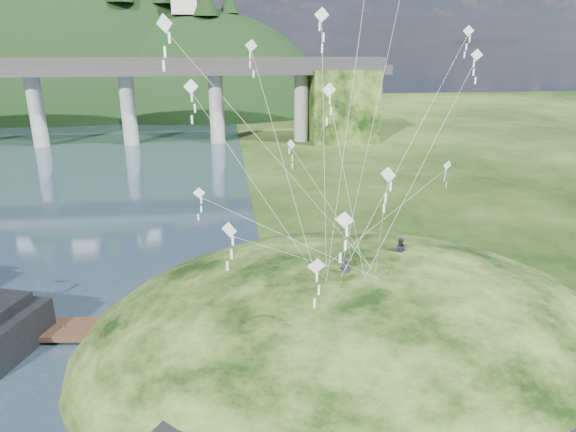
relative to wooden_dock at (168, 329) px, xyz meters
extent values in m
plane|color=black|center=(3.89, -4.06, -0.48)|extent=(320.00, 320.00, 0.00)
ellipsoid|color=black|center=(11.89, -2.06, -1.98)|extent=(36.00, 32.00, 13.00)
cylinder|color=#999790|center=(-28.11, 65.94, 6.02)|extent=(2.60, 2.60, 13.00)
cylinder|color=#999790|center=(-12.61, 65.94, 6.02)|extent=(2.60, 2.60, 13.00)
cylinder|color=#999790|center=(2.89, 65.94, 6.02)|extent=(2.60, 2.60, 13.00)
cylinder|color=#999790|center=(18.39, 65.94, 6.02)|extent=(2.60, 2.60, 13.00)
cube|color=black|center=(25.89, 65.94, 6.02)|extent=(12.00, 11.00, 13.00)
ellipsoid|color=black|center=(-36.11, 121.94, -6.48)|extent=(96.00, 68.00, 88.00)
ellipsoid|color=black|center=(-1.11, 113.94, -10.48)|extent=(76.00, 56.00, 72.00)
cone|color=black|center=(6.66, 110.56, 27.21)|extent=(4.88, 4.88, 6.42)
cube|color=beige|center=(-4.11, 105.94, 25.41)|extent=(6.00, 5.00, 4.00)
cube|color=#362116|center=(0.00, 0.00, 0.01)|extent=(15.31, 4.02, 0.38)
cylinder|color=#362116|center=(-6.45, 0.71, -0.26)|extent=(0.32, 0.32, 1.08)
cylinder|color=#362116|center=(-3.22, 0.36, -0.26)|extent=(0.32, 0.32, 1.08)
cylinder|color=#362116|center=(0.00, 0.00, -0.26)|extent=(0.32, 0.32, 1.08)
cylinder|color=#362116|center=(3.22, -0.36, -0.26)|extent=(0.32, 0.32, 1.08)
cylinder|color=#362116|center=(6.45, -0.71, -0.26)|extent=(0.32, 0.32, 1.08)
imported|color=#242530|center=(10.66, -2.59, 5.43)|extent=(0.73, 0.52, 1.86)
imported|color=#242530|center=(14.94, 0.42, 5.27)|extent=(1.12, 1.05, 1.83)
cube|color=white|center=(20.22, 6.12, 8.54)|extent=(0.70, 0.27, 0.71)
cube|color=white|center=(20.22, 6.12, 8.02)|extent=(0.09, 0.07, 0.42)
cube|color=white|center=(20.22, 6.12, 7.51)|extent=(0.09, 0.07, 0.42)
cube|color=white|center=(20.22, 6.12, 6.99)|extent=(0.09, 0.07, 0.42)
cube|color=white|center=(9.22, -1.31, 18.43)|extent=(0.77, 0.20, 0.76)
cube|color=white|center=(9.22, -1.31, 17.88)|extent=(0.10, 0.04, 0.45)
cube|color=white|center=(9.22, -1.31, 17.34)|extent=(0.10, 0.04, 0.45)
cube|color=white|center=(9.22, -1.31, 16.79)|extent=(0.10, 0.04, 0.45)
cube|color=white|center=(2.17, 5.06, 7.38)|extent=(0.81, 0.23, 0.80)
cube|color=white|center=(2.17, 5.06, 6.81)|extent=(0.11, 0.04, 0.47)
cube|color=white|center=(2.17, 5.06, 6.24)|extent=(0.11, 0.04, 0.47)
cube|color=white|center=(2.17, 5.06, 5.67)|extent=(0.11, 0.04, 0.47)
cube|color=white|center=(1.95, -8.00, 17.76)|extent=(0.64, 0.40, 0.71)
cube|color=white|center=(1.95, -8.00, 17.25)|extent=(0.09, 0.04, 0.42)
cube|color=white|center=(1.95, -8.00, 16.75)|extent=(0.09, 0.04, 0.42)
cube|color=white|center=(1.95, -8.00, 16.24)|extent=(0.09, 0.04, 0.42)
cube|color=white|center=(8.74, -9.72, 10.25)|extent=(0.74, 0.27, 0.75)
cube|color=white|center=(8.74, -9.72, 9.71)|extent=(0.10, 0.03, 0.44)
cube|color=white|center=(8.74, -9.72, 9.17)|extent=(0.10, 0.03, 0.44)
cube|color=white|center=(8.74, -9.72, 8.63)|extent=(0.10, 0.03, 0.44)
cube|color=white|center=(9.34, -3.05, 14.84)|extent=(0.72, 0.21, 0.73)
cube|color=white|center=(9.34, -3.05, 14.32)|extent=(0.09, 0.06, 0.43)
cube|color=white|center=(9.34, -3.05, 13.79)|extent=(0.09, 0.06, 0.43)
cube|color=white|center=(9.34, -3.05, 13.27)|extent=(0.09, 0.06, 0.43)
cube|color=white|center=(6.08, 7.39, 16.89)|extent=(0.85, 0.31, 0.84)
cube|color=white|center=(6.08, 7.39, 16.27)|extent=(0.10, 0.08, 0.51)
cube|color=white|center=(6.08, 7.39, 15.65)|extent=(0.10, 0.08, 0.51)
cube|color=white|center=(6.08, 7.39, 15.04)|extent=(0.10, 0.08, 0.51)
cube|color=white|center=(21.20, 7.07, 17.86)|extent=(0.66, 0.43, 0.75)
cube|color=white|center=(21.20, 7.07, 17.32)|extent=(0.10, 0.06, 0.44)
cube|color=white|center=(21.20, 7.07, 16.79)|extent=(0.10, 0.06, 0.44)
cube|color=white|center=(21.20, 7.07, 16.26)|extent=(0.10, 0.06, 0.44)
cube|color=white|center=(11.48, -6.67, 11.29)|extent=(0.60, 0.55, 0.76)
cube|color=white|center=(11.48, -6.67, 10.74)|extent=(0.10, 0.07, 0.45)
cube|color=white|center=(11.48, -6.67, 10.20)|extent=(0.10, 0.07, 0.45)
cube|color=white|center=(11.48, -6.67, 9.65)|extent=(0.10, 0.07, 0.45)
cube|color=white|center=(20.17, 3.37, 16.34)|extent=(0.66, 0.43, 0.75)
cube|color=white|center=(20.17, 3.37, 15.81)|extent=(0.10, 0.05, 0.44)
cube|color=white|center=(20.17, 3.37, 15.28)|extent=(0.10, 0.05, 0.44)
cube|color=white|center=(20.17, 3.37, 14.75)|extent=(0.10, 0.05, 0.44)
cube|color=white|center=(4.07, -8.47, 9.57)|extent=(0.63, 0.48, 0.75)
cube|color=white|center=(4.07, -8.47, 9.03)|extent=(0.10, 0.06, 0.44)
cube|color=white|center=(4.07, -8.47, 8.50)|extent=(0.10, 0.06, 0.44)
cube|color=white|center=(4.07, -8.47, 7.96)|extent=(0.10, 0.06, 0.44)
cube|color=white|center=(8.02, -7.62, 7.29)|extent=(0.87, 0.31, 0.85)
cube|color=white|center=(8.02, -7.62, 6.67)|extent=(0.11, 0.07, 0.51)
cube|color=white|center=(8.02, -7.62, 6.05)|extent=(0.11, 0.07, 0.51)
cube|color=white|center=(8.02, -7.62, 5.43)|extent=(0.11, 0.07, 0.51)
cube|color=white|center=(8.60, 5.88, 10.41)|extent=(0.48, 0.57, 0.70)
cube|color=white|center=(8.60, 5.88, 9.91)|extent=(0.08, 0.07, 0.41)
cube|color=white|center=(8.60, 5.88, 9.41)|extent=(0.08, 0.07, 0.41)
cube|color=white|center=(8.60, 5.88, 8.91)|extent=(0.08, 0.07, 0.41)
cube|color=white|center=(2.27, 1.17, 14.73)|extent=(0.82, 0.35, 0.86)
cube|color=white|center=(2.27, 1.17, 14.12)|extent=(0.11, 0.08, 0.50)
cube|color=white|center=(2.27, 1.17, 13.51)|extent=(0.11, 0.08, 0.50)
cube|color=white|center=(2.27, 1.17, 12.90)|extent=(0.11, 0.08, 0.50)
camera|label=1|loc=(4.01, -28.98, 17.09)|focal=32.00mm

